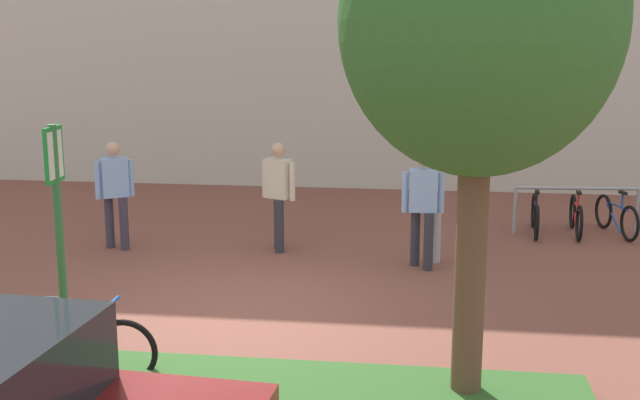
{
  "coord_description": "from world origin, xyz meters",
  "views": [
    {
      "loc": [
        2.11,
        -9.08,
        3.38
      ],
      "look_at": [
        0.73,
        1.48,
        1.15
      ],
      "focal_mm": 44.84,
      "sensor_mm": 36.0,
      "label": 1
    }
  ],
  "objects_px": {
    "tree_sidewalk": "(480,24)",
    "parking_sign_post": "(58,220)",
    "person_shirt_white": "(115,188)",
    "person_shirt_blue": "(423,202)",
    "bike_at_sign": "(75,347)",
    "bollard_steel": "(436,233)",
    "person_casual_tan": "(279,189)",
    "bike_rack_cluster": "(576,214)"
  },
  "relations": [
    {
      "from": "tree_sidewalk",
      "to": "bike_at_sign",
      "type": "relative_size",
      "value": 2.86
    },
    {
      "from": "bollard_steel",
      "to": "person_shirt_blue",
      "type": "height_order",
      "value": "person_shirt_blue"
    },
    {
      "from": "person_shirt_white",
      "to": "person_casual_tan",
      "type": "bearing_deg",
      "value": 5.38
    },
    {
      "from": "bollard_steel",
      "to": "person_casual_tan",
      "type": "distance_m",
      "value": 2.53
    },
    {
      "from": "tree_sidewalk",
      "to": "parking_sign_post",
      "type": "bearing_deg",
      "value": -178.36
    },
    {
      "from": "tree_sidewalk",
      "to": "bollard_steel",
      "type": "bearing_deg",
      "value": 92.79
    },
    {
      "from": "bike_at_sign",
      "to": "person_shirt_white",
      "type": "xyz_separation_m",
      "value": [
        -1.46,
        4.8,
        0.63
      ]
    },
    {
      "from": "parking_sign_post",
      "to": "bike_at_sign",
      "type": "height_order",
      "value": "parking_sign_post"
    },
    {
      "from": "bollard_steel",
      "to": "bike_at_sign",
      "type": "bearing_deg",
      "value": -127.18
    },
    {
      "from": "person_shirt_blue",
      "to": "tree_sidewalk",
      "type": "bearing_deg",
      "value": -84.36
    },
    {
      "from": "parking_sign_post",
      "to": "person_shirt_blue",
      "type": "relative_size",
      "value": 1.49
    },
    {
      "from": "parking_sign_post",
      "to": "person_casual_tan",
      "type": "relative_size",
      "value": 1.49
    },
    {
      "from": "person_casual_tan",
      "to": "person_shirt_blue",
      "type": "bearing_deg",
      "value": -16.79
    },
    {
      "from": "bike_at_sign",
      "to": "bike_rack_cluster",
      "type": "height_order",
      "value": "bike_at_sign"
    },
    {
      "from": "person_shirt_white",
      "to": "person_shirt_blue",
      "type": "relative_size",
      "value": 1.0
    },
    {
      "from": "person_shirt_blue",
      "to": "bike_rack_cluster",
      "type": "bearing_deg",
      "value": 42.12
    },
    {
      "from": "tree_sidewalk",
      "to": "person_shirt_blue",
      "type": "relative_size",
      "value": 2.79
    },
    {
      "from": "tree_sidewalk",
      "to": "person_casual_tan",
      "type": "relative_size",
      "value": 2.79
    },
    {
      "from": "bollard_steel",
      "to": "person_shirt_blue",
      "type": "distance_m",
      "value": 0.66
    },
    {
      "from": "parking_sign_post",
      "to": "bollard_steel",
      "type": "relative_size",
      "value": 2.85
    },
    {
      "from": "parking_sign_post",
      "to": "person_casual_tan",
      "type": "distance_m",
      "value": 5.34
    },
    {
      "from": "bike_at_sign",
      "to": "person_shirt_white",
      "type": "relative_size",
      "value": 0.98
    },
    {
      "from": "bike_rack_cluster",
      "to": "person_shirt_white",
      "type": "relative_size",
      "value": 1.22
    },
    {
      "from": "tree_sidewalk",
      "to": "person_casual_tan",
      "type": "xyz_separation_m",
      "value": [
        -2.68,
        5.06,
        -2.47
      ]
    },
    {
      "from": "parking_sign_post",
      "to": "bike_at_sign",
      "type": "relative_size",
      "value": 1.52
    },
    {
      "from": "bollard_steel",
      "to": "person_shirt_blue",
      "type": "xyz_separation_m",
      "value": [
        -0.2,
        -0.33,
        0.53
      ]
    },
    {
      "from": "bollard_steel",
      "to": "person_casual_tan",
      "type": "xyz_separation_m",
      "value": [
        -2.45,
        0.34,
        0.53
      ]
    },
    {
      "from": "tree_sidewalk",
      "to": "bike_at_sign",
      "type": "bearing_deg",
      "value": 179.71
    },
    {
      "from": "tree_sidewalk",
      "to": "person_shirt_blue",
      "type": "distance_m",
      "value": 5.05
    },
    {
      "from": "bike_at_sign",
      "to": "person_shirt_white",
      "type": "bearing_deg",
      "value": 106.87
    },
    {
      "from": "person_casual_tan",
      "to": "bike_rack_cluster",
      "type": "bearing_deg",
      "value": 19.07
    },
    {
      "from": "parking_sign_post",
      "to": "bike_rack_cluster",
      "type": "height_order",
      "value": "parking_sign_post"
    },
    {
      "from": "parking_sign_post",
      "to": "person_shirt_white",
      "type": "xyz_separation_m",
      "value": [
        -1.43,
        4.93,
        -0.69
      ]
    },
    {
      "from": "person_shirt_white",
      "to": "bike_at_sign",
      "type": "bearing_deg",
      "value": -73.13
    },
    {
      "from": "bike_at_sign",
      "to": "bollard_steel",
      "type": "bearing_deg",
      "value": 52.82
    },
    {
      "from": "person_casual_tan",
      "to": "person_shirt_white",
      "type": "height_order",
      "value": "same"
    },
    {
      "from": "parking_sign_post",
      "to": "person_shirt_blue",
      "type": "xyz_separation_m",
      "value": [
        3.38,
        4.5,
        -0.69
      ]
    },
    {
      "from": "tree_sidewalk",
      "to": "person_casual_tan",
      "type": "bearing_deg",
      "value": 117.86
    },
    {
      "from": "person_casual_tan",
      "to": "person_shirt_blue",
      "type": "height_order",
      "value": "same"
    },
    {
      "from": "person_shirt_white",
      "to": "person_shirt_blue",
      "type": "xyz_separation_m",
      "value": [
        4.82,
        -0.43,
        0.0
      ]
    },
    {
      "from": "bike_at_sign",
      "to": "person_casual_tan",
      "type": "distance_m",
      "value": 5.21
    },
    {
      "from": "bike_at_sign",
      "to": "bollard_steel",
      "type": "relative_size",
      "value": 1.87
    }
  ]
}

